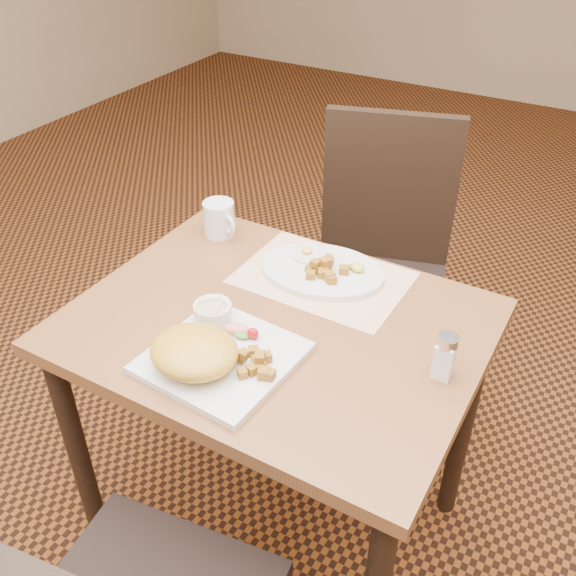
{
  "coord_description": "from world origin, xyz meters",
  "views": [
    {
      "loc": [
        0.59,
        -0.96,
        1.64
      ],
      "look_at": [
        0.01,
        0.04,
        0.82
      ],
      "focal_mm": 40.0,
      "sensor_mm": 36.0,
      "label": 1
    }
  ],
  "objects_px": {
    "salt_shaker": "(445,356)",
    "table": "(276,357)",
    "plate_square": "(222,358)",
    "coffee_mug": "(220,219)",
    "chair_far": "(381,256)",
    "plate_oval": "(322,271)"
  },
  "relations": [
    {
      "from": "plate_square",
      "to": "coffee_mug",
      "type": "xyz_separation_m",
      "value": [
        -0.3,
        0.42,
        0.04
      ]
    },
    {
      "from": "plate_oval",
      "to": "salt_shaker",
      "type": "bearing_deg",
      "value": -28.19
    },
    {
      "from": "salt_shaker",
      "to": "chair_far",
      "type": "bearing_deg",
      "value": 120.91
    },
    {
      "from": "table",
      "to": "chair_far",
      "type": "xyz_separation_m",
      "value": [
        -0.02,
        0.68,
        -0.1
      ]
    },
    {
      "from": "chair_far",
      "to": "plate_oval",
      "type": "relative_size",
      "value": 3.19
    },
    {
      "from": "plate_square",
      "to": "salt_shaker",
      "type": "relative_size",
      "value": 2.8
    },
    {
      "from": "plate_square",
      "to": "salt_shaker",
      "type": "xyz_separation_m",
      "value": [
        0.41,
        0.18,
        0.04
      ]
    },
    {
      "from": "salt_shaker",
      "to": "table",
      "type": "bearing_deg",
      "value": -177.98
    },
    {
      "from": "plate_square",
      "to": "coffee_mug",
      "type": "bearing_deg",
      "value": 125.29
    },
    {
      "from": "plate_oval",
      "to": "coffee_mug",
      "type": "height_order",
      "value": "coffee_mug"
    },
    {
      "from": "table",
      "to": "plate_square",
      "type": "bearing_deg",
      "value": -98.9
    },
    {
      "from": "plate_square",
      "to": "plate_oval",
      "type": "xyz_separation_m",
      "value": [
        0.03,
        0.38,
        0.0
      ]
    },
    {
      "from": "table",
      "to": "plate_square",
      "type": "relative_size",
      "value": 3.21
    },
    {
      "from": "chair_far",
      "to": "salt_shaker",
      "type": "xyz_separation_m",
      "value": [
        0.4,
        -0.67,
        0.26
      ]
    },
    {
      "from": "table",
      "to": "coffee_mug",
      "type": "relative_size",
      "value": 8.07
    },
    {
      "from": "plate_square",
      "to": "plate_oval",
      "type": "height_order",
      "value": "plate_oval"
    },
    {
      "from": "table",
      "to": "chair_far",
      "type": "bearing_deg",
      "value": 91.68
    },
    {
      "from": "chair_far",
      "to": "coffee_mug",
      "type": "relative_size",
      "value": 8.7
    },
    {
      "from": "table",
      "to": "plate_oval",
      "type": "bearing_deg",
      "value": 88.51
    },
    {
      "from": "coffee_mug",
      "to": "salt_shaker",
      "type": "bearing_deg",
      "value": -18.65
    },
    {
      "from": "chair_far",
      "to": "coffee_mug",
      "type": "height_order",
      "value": "chair_far"
    },
    {
      "from": "plate_square",
      "to": "chair_far",
      "type": "bearing_deg",
      "value": 89.55
    }
  ]
}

